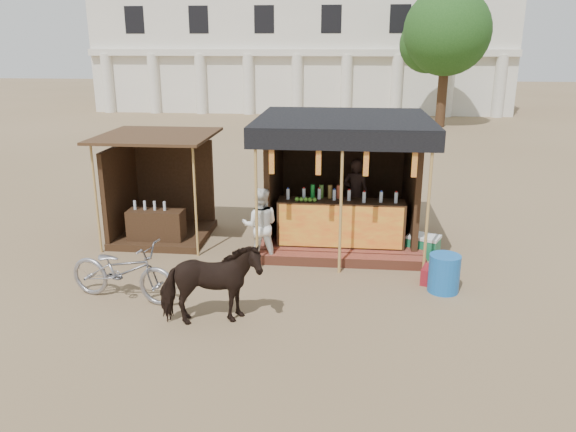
{
  "coord_description": "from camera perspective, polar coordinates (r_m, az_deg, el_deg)",
  "views": [
    {
      "loc": [
        1.05,
        -8.56,
        4.26
      ],
      "look_at": [
        0.0,
        1.6,
        1.1
      ],
      "focal_mm": 35.0,
      "sensor_mm": 36.0,
      "label": 1
    }
  ],
  "objects": [
    {
      "name": "bystander",
      "position": [
        11.24,
        -2.83,
        -0.94
      ],
      "size": [
        0.8,
        0.65,
        1.53
      ],
      "primitive_type": "imported",
      "rotation": [
        0.0,
        0.0,
        3.25
      ],
      "color": "white",
      "rests_on": "ground"
    },
    {
      "name": "cooler",
      "position": [
        11.98,
        13.55,
        -2.95
      ],
      "size": [
        0.76,
        0.66,
        0.46
      ],
      "color": "#187044",
      "rests_on": "ground"
    },
    {
      "name": "ground",
      "position": [
        9.62,
        -0.99,
        -9.1
      ],
      "size": [
        120.0,
        120.0,
        0.0
      ],
      "primitive_type": "plane",
      "color": "#846B4C",
      "rests_on": "ground"
    },
    {
      "name": "secondary_stall",
      "position": [
        12.98,
        -13.29,
        1.5
      ],
      "size": [
        2.4,
        2.4,
        2.38
      ],
      "color": "#382214",
      "rests_on": "ground"
    },
    {
      "name": "motorbike",
      "position": [
        10.04,
        -16.43,
        -5.35
      ],
      "size": [
        2.13,
        1.12,
        1.07
      ],
      "primitive_type": "imported",
      "rotation": [
        0.0,
        0.0,
        1.36
      ],
      "color": "gray",
      "rests_on": "ground"
    },
    {
      "name": "cow",
      "position": [
        8.85,
        -7.87,
        -6.95
      ],
      "size": [
        1.71,
        1.11,
        1.33
      ],
      "primitive_type": "imported",
      "rotation": [
        0.0,
        0.0,
        1.84
      ],
      "color": "black",
      "rests_on": "ground"
    },
    {
      "name": "blue_barrel",
      "position": [
        10.39,
        15.57,
        -5.64
      ],
      "size": [
        0.71,
        0.71,
        0.69
      ],
      "primitive_type": "cylinder",
      "rotation": [
        0.0,
        0.0,
        0.37
      ],
      "color": "#175BAC",
      "rests_on": "ground"
    },
    {
      "name": "main_stall",
      "position": [
        12.35,
        5.53,
        1.92
      ],
      "size": [
        3.6,
        3.61,
        2.78
      ],
      "color": "brown",
      "rests_on": "ground"
    },
    {
      "name": "red_crate",
      "position": [
        10.74,
        14.49,
        -5.88
      ],
      "size": [
        0.5,
        0.53,
        0.31
      ],
      "primitive_type": "cube",
      "rotation": [
        0.0,
        0.0,
        -0.32
      ],
      "color": "maroon",
      "rests_on": "ground"
    },
    {
      "name": "background_building",
      "position": [
        38.63,
        1.42,
        16.76
      ],
      "size": [
        26.0,
        7.45,
        8.18
      ],
      "color": "silver",
      "rests_on": "ground"
    },
    {
      "name": "tree",
      "position": [
        31.07,
        15.42,
        17.29
      ],
      "size": [
        4.5,
        4.4,
        7.0
      ],
      "color": "#382314",
      "rests_on": "ground"
    }
  ]
}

